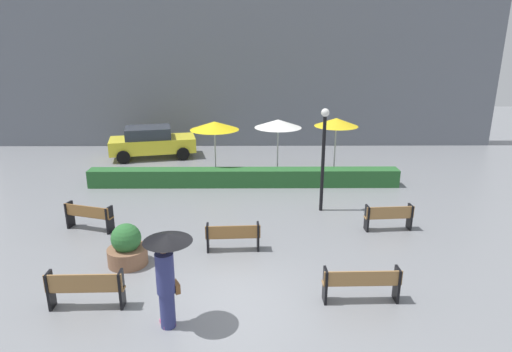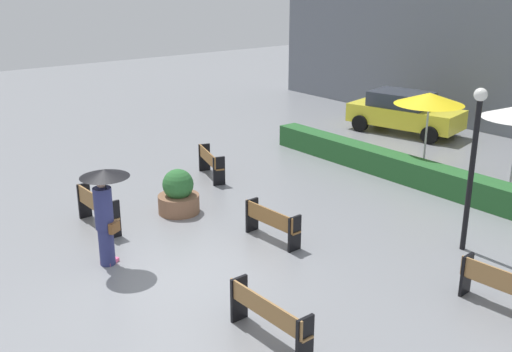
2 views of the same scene
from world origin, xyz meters
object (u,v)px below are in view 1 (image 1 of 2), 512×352
bench_near_right (362,282)px  planter_pot (127,247)px  lamp_post (324,149)px  parked_car (152,142)px  bench_near_left (85,287)px  patio_umbrella_yellow (214,126)px  bench_far_left (89,215)px  pedestrian_with_umbrella (167,267)px  patio_umbrella_yellow_far (336,122)px  bench_far_right (389,216)px  bench_mid_center (233,235)px  patio_umbrella_white (278,124)px

bench_near_right → planter_pot: size_ratio=1.55×
planter_pot → lamp_post: lamp_post is taller
parked_car → bench_near_left: bearing=-84.1°
patio_umbrella_yellow → bench_near_right: bearing=-66.8°
bench_near_right → patio_umbrella_yellow: (-4.10, 9.57, 1.77)m
bench_far_left → planter_pot: 2.84m
planter_pot → pedestrian_with_umbrella: bearing=-58.9°
patio_umbrella_yellow_far → bench_near_right: bearing=-96.5°
bench_far_right → patio_umbrella_yellow_far: bearing=96.5°
bench_mid_center → bench_near_right: bench_near_right is taller
bench_far_right → patio_umbrella_yellow: bearing=136.5°
parked_car → patio_umbrella_yellow_far: bearing=-19.0°
patio_umbrella_white → pedestrian_with_umbrella: bearing=-104.9°
patio_umbrella_white → bench_near_left: bearing=-115.7°
bench_far_right → lamp_post: 3.08m
bench_far_left → bench_near_left: 4.47m
bench_near_right → parked_car: size_ratio=0.40×
bench_far_left → patio_umbrella_white: patio_umbrella_white is taller
bench_mid_center → bench_near_left: size_ratio=0.92×
bench_far_right → patio_umbrella_yellow_far: size_ratio=0.60×
pedestrian_with_umbrella → bench_near_left: bearing=162.2°
bench_near_left → bench_far_left: bearing=108.6°
bench_mid_center → pedestrian_with_umbrella: pedestrian_with_umbrella is taller
lamp_post → patio_umbrella_yellow_far: 4.43m
bench_near_left → parked_car: 13.20m
lamp_post → patio_umbrella_yellow: size_ratio=1.47×
patio_umbrella_yellow_far → patio_umbrella_yellow: bearing=-176.1°
planter_pot → lamp_post: 7.15m
patio_umbrella_yellow_far → bench_far_left: bearing=-146.2°
pedestrian_with_umbrella → planter_pot: size_ratio=1.83×
bench_far_left → bench_near_right: bearing=-27.8°
pedestrian_with_umbrella → patio_umbrella_white: patio_umbrella_white is taller
patio_umbrella_white → parked_car: 7.07m
patio_umbrella_yellow → planter_pot: bearing=-102.8°
bench_near_right → lamp_post: 5.92m
pedestrian_with_umbrella → patio_umbrella_yellow_far: patio_umbrella_yellow_far is taller
bench_far_left → planter_pot: bearing=-50.6°
bench_far_left → bench_near_left: size_ratio=0.95×
bench_mid_center → bench_near_left: (-3.18, -2.80, 0.06)m
bench_mid_center → pedestrian_with_umbrella: (-1.19, -3.44, 0.91)m
bench_near_left → parked_car: bearing=95.9°
bench_near_right → pedestrian_with_umbrella: bearing=-168.7°
lamp_post → parked_car: 10.54m
bench_near_left → lamp_post: size_ratio=0.47×
bench_far_right → planter_pot: (-7.66, -2.12, 0.00)m
bench_far_left → parked_car: size_ratio=0.36×
bench_near_left → patio_umbrella_white: size_ratio=0.69×
patio_umbrella_yellow_far → bench_far_right: bearing=-83.5°
bench_far_right → bench_near_right: bearing=-114.5°
patio_umbrella_yellow → patio_umbrella_yellow_far: 5.24m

